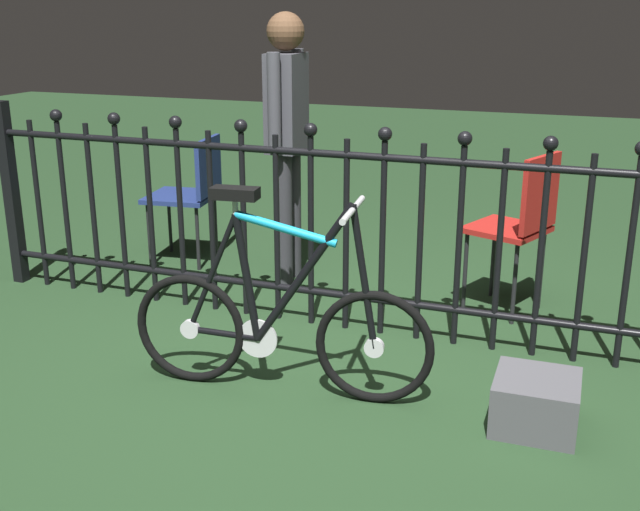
{
  "coord_description": "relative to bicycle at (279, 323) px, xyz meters",
  "views": [
    {
      "loc": [
        1.12,
        -2.99,
        1.64
      ],
      "look_at": [
        -0.07,
        0.2,
        0.55
      ],
      "focal_mm": 43.67,
      "sensor_mm": 36.0,
      "label": 1
    }
  ],
  "objects": [
    {
      "name": "display_crate",
      "position": [
        1.1,
        0.08,
        -0.22
      ],
      "size": [
        0.34,
        0.34,
        0.22
      ],
      "primitive_type": "cube",
      "rotation": [
        0.0,
        0.0,
        0.02
      ],
      "color": "#4C4C51",
      "rests_on": "ground"
    },
    {
      "name": "chair_red",
      "position": [
        0.86,
        1.32,
        0.22
      ],
      "size": [
        0.5,
        0.5,
        0.9
      ],
      "color": "black",
      "rests_on": "ground"
    },
    {
      "name": "chair_navy",
      "position": [
        -1.27,
        1.52,
        0.18
      ],
      "size": [
        0.48,
        0.47,
        0.84
      ],
      "color": "black",
      "rests_on": "ground"
    },
    {
      "name": "ground_plane",
      "position": [
        0.14,
        0.12,
        -0.33
      ],
      "size": [
        20.0,
        20.0,
        0.0
      ],
      "primitive_type": "plane",
      "color": "#203A20"
    },
    {
      "name": "bicycle",
      "position": [
        0.0,
        0.0,
        0.0
      ],
      "size": [
        1.35,
        0.4,
        0.92
      ],
      "color": "black",
      "rests_on": "ground"
    },
    {
      "name": "person_visitor",
      "position": [
        -0.55,
        1.41,
        0.64
      ],
      "size": [
        0.22,
        0.48,
        1.62
      ],
      "color": "#2D2D33",
      "rests_on": "ground"
    },
    {
      "name": "iron_fence",
      "position": [
        0.09,
        0.79,
        0.25
      ],
      "size": [
        4.57,
        0.07,
        1.12
      ],
      "color": "black",
      "rests_on": "ground"
    }
  ]
}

